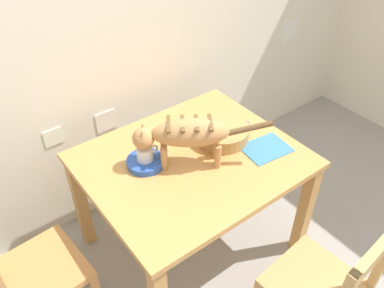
{
  "coord_description": "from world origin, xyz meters",
  "views": [
    {
      "loc": [
        -0.99,
        -0.35,
        2.21
      ],
      "look_at": [
        0.04,
        0.99,
        0.85
      ],
      "focal_mm": 37.27,
      "sensor_mm": 36.0,
      "label": 1
    }
  ],
  "objects_px": {
    "saucer_bowl": "(146,162)",
    "wicker_basket": "(222,132)",
    "dining_table": "(192,170)",
    "magazine": "(266,148)",
    "book_stack": "(232,126)",
    "wooden_chair_far": "(323,288)",
    "wooden_chair_near": "(31,274)",
    "cat": "(185,134)",
    "coffee_mug": "(145,154)"
  },
  "relations": [
    {
      "from": "saucer_bowl",
      "to": "wicker_basket",
      "type": "distance_m",
      "value": 0.49
    },
    {
      "from": "dining_table",
      "to": "magazine",
      "type": "height_order",
      "value": "magazine"
    },
    {
      "from": "magazine",
      "to": "book_stack",
      "type": "xyz_separation_m",
      "value": [
        -0.04,
        0.25,
        0.03
      ]
    },
    {
      "from": "dining_table",
      "to": "wooden_chair_far",
      "type": "bearing_deg",
      "value": -81.21
    },
    {
      "from": "wooden_chair_near",
      "to": "cat",
      "type": "bearing_deg",
      "value": 81.08
    },
    {
      "from": "coffee_mug",
      "to": "wicker_basket",
      "type": "xyz_separation_m",
      "value": [
        0.48,
        -0.07,
        -0.03
      ]
    },
    {
      "from": "cat",
      "to": "saucer_bowl",
      "type": "distance_m",
      "value": 0.28
    },
    {
      "from": "coffee_mug",
      "to": "wooden_chair_near",
      "type": "xyz_separation_m",
      "value": [
        -0.74,
        -0.05,
        -0.38
      ]
    },
    {
      "from": "dining_table",
      "to": "wooden_chair_near",
      "type": "relative_size",
      "value": 1.27
    },
    {
      "from": "magazine",
      "to": "saucer_bowl",
      "type": "bearing_deg",
      "value": 160.5
    },
    {
      "from": "saucer_bowl",
      "to": "wooden_chair_far",
      "type": "distance_m",
      "value": 1.1
    },
    {
      "from": "cat",
      "to": "magazine",
      "type": "distance_m",
      "value": 0.52
    },
    {
      "from": "saucer_bowl",
      "to": "wooden_chair_near",
      "type": "bearing_deg",
      "value": -176.26
    },
    {
      "from": "wooden_chair_near",
      "to": "book_stack",
      "type": "bearing_deg",
      "value": 85.61
    },
    {
      "from": "dining_table",
      "to": "saucer_bowl",
      "type": "relative_size",
      "value": 5.66
    },
    {
      "from": "saucer_bowl",
      "to": "wooden_chair_near",
      "type": "relative_size",
      "value": 0.22
    },
    {
      "from": "saucer_bowl",
      "to": "wooden_chair_near",
      "type": "height_order",
      "value": "wooden_chair_near"
    },
    {
      "from": "dining_table",
      "to": "cat",
      "type": "relative_size",
      "value": 1.86
    },
    {
      "from": "dining_table",
      "to": "book_stack",
      "type": "bearing_deg",
      "value": 9.91
    },
    {
      "from": "cat",
      "to": "magazine",
      "type": "height_order",
      "value": "cat"
    },
    {
      "from": "magazine",
      "to": "wooden_chair_far",
      "type": "relative_size",
      "value": 0.28
    },
    {
      "from": "saucer_bowl",
      "to": "book_stack",
      "type": "xyz_separation_m",
      "value": [
        0.59,
        -0.05,
        0.01
      ]
    },
    {
      "from": "cat",
      "to": "book_stack",
      "type": "relative_size",
      "value": 3.28
    },
    {
      "from": "coffee_mug",
      "to": "magazine",
      "type": "xyz_separation_m",
      "value": [
        0.62,
        -0.3,
        -0.07
      ]
    },
    {
      "from": "cat",
      "to": "saucer_bowl",
      "type": "relative_size",
      "value": 3.04
    },
    {
      "from": "coffee_mug",
      "to": "wooden_chair_far",
      "type": "xyz_separation_m",
      "value": [
        0.37,
        -0.99,
        -0.38
      ]
    },
    {
      "from": "coffee_mug",
      "to": "book_stack",
      "type": "relative_size",
      "value": 0.67
    },
    {
      "from": "wicker_basket",
      "to": "saucer_bowl",
      "type": "bearing_deg",
      "value": 171.57
    },
    {
      "from": "saucer_bowl",
      "to": "magazine",
      "type": "xyz_separation_m",
      "value": [
        0.62,
        -0.3,
        -0.02
      ]
    },
    {
      "from": "cat",
      "to": "coffee_mug",
      "type": "bearing_deg",
      "value": 89.52
    },
    {
      "from": "dining_table",
      "to": "magazine",
      "type": "distance_m",
      "value": 0.44
    },
    {
      "from": "magazine",
      "to": "wicker_basket",
      "type": "bearing_deg",
      "value": 127.28
    },
    {
      "from": "wicker_basket",
      "to": "wooden_chair_near",
      "type": "xyz_separation_m",
      "value": [
        -1.22,
        0.02,
        -0.35
      ]
    },
    {
      "from": "saucer_bowl",
      "to": "wooden_chair_far",
      "type": "bearing_deg",
      "value": -69.41
    },
    {
      "from": "dining_table",
      "to": "saucer_bowl",
      "type": "distance_m",
      "value": 0.28
    },
    {
      "from": "dining_table",
      "to": "magazine",
      "type": "xyz_separation_m",
      "value": [
        0.39,
        -0.19,
        0.09
      ]
    },
    {
      "from": "cat",
      "to": "coffee_mug",
      "type": "relative_size",
      "value": 4.92
    },
    {
      "from": "saucer_bowl",
      "to": "wicker_basket",
      "type": "bearing_deg",
      "value": -8.43
    },
    {
      "from": "dining_table",
      "to": "book_stack",
      "type": "distance_m",
      "value": 0.38
    },
    {
      "from": "wooden_chair_near",
      "to": "wooden_chair_far",
      "type": "xyz_separation_m",
      "value": [
        1.11,
        -0.94,
        0.0
      ]
    },
    {
      "from": "book_stack",
      "to": "wicker_basket",
      "type": "xyz_separation_m",
      "value": [
        -0.1,
        -0.02,
        0.01
      ]
    },
    {
      "from": "coffee_mug",
      "to": "cat",
      "type": "bearing_deg",
      "value": -34.23
    },
    {
      "from": "saucer_bowl",
      "to": "magazine",
      "type": "distance_m",
      "value": 0.69
    },
    {
      "from": "coffee_mug",
      "to": "wooden_chair_far",
      "type": "distance_m",
      "value": 1.12
    },
    {
      "from": "magazine",
      "to": "wooden_chair_near",
      "type": "relative_size",
      "value": 0.28
    },
    {
      "from": "magazine",
      "to": "wooden_chair_near",
      "type": "distance_m",
      "value": 1.42
    },
    {
      "from": "book_stack",
      "to": "coffee_mug",
      "type": "bearing_deg",
      "value": 175.25
    },
    {
      "from": "book_stack",
      "to": "wooden_chair_near",
      "type": "bearing_deg",
      "value": 179.98
    },
    {
      "from": "cat",
      "to": "wooden_chair_near",
      "type": "distance_m",
      "value": 1.05
    },
    {
      "from": "wicker_basket",
      "to": "wooden_chair_far",
      "type": "relative_size",
      "value": 0.35
    }
  ]
}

